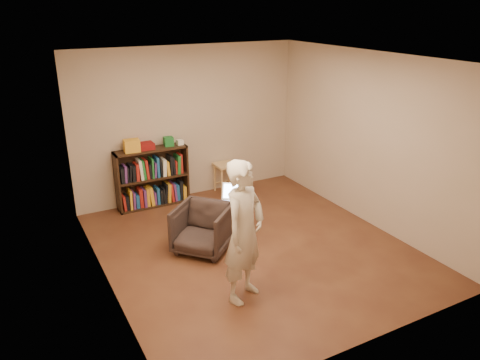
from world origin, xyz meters
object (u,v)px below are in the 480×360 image
bookshelf (152,181)px  laptop (233,199)px  armchair (203,229)px  person (244,232)px  stool (225,169)px  side_table (234,209)px

bookshelf → laptop: size_ratio=2.24×
armchair → person: size_ratio=0.43×
bookshelf → person: size_ratio=0.71×
person → bookshelf: bearing=62.3°
stool → person: size_ratio=0.32×
bookshelf → armchair: (0.11, -1.83, -0.11)m
bookshelf → laptop: bearing=-62.2°
armchair → side_table: 0.70m
side_table → stool: bearing=68.2°
stool → person: 3.27m
stool → person: person is taller
laptop → armchair: bearing=-116.7°
laptop → stool: bearing=102.6°
bookshelf → person: bearing=-88.4°
armchair → laptop: size_ratio=1.36×
bookshelf → stool: bearing=-2.7°
bookshelf → laptop: (0.77, -1.46, 0.06)m
bookshelf → stool: (1.34, -0.06, -0.01)m
stool → side_table: size_ratio=1.21×
stool → side_table: 1.59m
stool → armchair: armchair is taller
armchair → laptop: 0.77m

